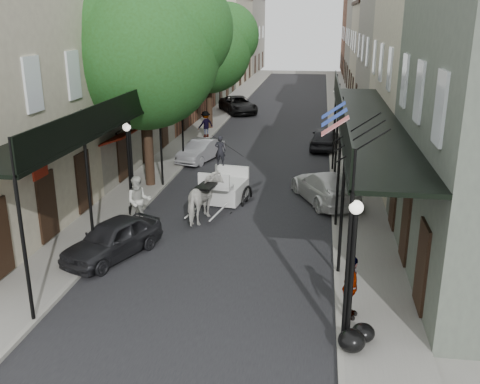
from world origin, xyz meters
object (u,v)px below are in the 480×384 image
(tree_far, at_px, (214,45))
(carriage, at_px, (228,173))
(lamppost_left, at_px, (129,168))
(car_right_near, at_px, (325,187))
(horse, at_px, (205,199))
(lamppost_right_near, at_px, (352,273))
(car_left_mid, at_px, (201,151))
(lamppost_right_far, at_px, (335,119))
(car_left_near, at_px, (113,239))
(car_left_far, at_px, (238,105))
(pedestrian_sidewalk_right, at_px, (350,287))
(pedestrian_sidewalk_left, at_px, (206,124))
(tree_near, at_px, (153,46))
(car_right_far, at_px, (325,138))
(pedestrian_walking, at_px, (139,201))

(tree_far, bearing_deg, carriage, -76.79)
(lamppost_left, distance_m, car_right_near, 8.38)
(horse, height_order, carriage, carriage)
(lamppost_right_near, xyz_separation_m, car_left_mid, (-7.36, 17.02, -1.45))
(car_left_mid, bearing_deg, lamppost_right_far, 38.11)
(lamppost_right_near, xyz_separation_m, carriage, (-4.74, 10.84, -0.85))
(car_left_near, height_order, car_left_far, car_left_far)
(lamppost_right_far, relative_size, pedestrian_sidewalk_right, 2.14)
(lamppost_right_near, bearing_deg, pedestrian_sidewalk_right, 85.78)
(carriage, relative_size, pedestrian_sidewalk_right, 1.78)
(horse, bearing_deg, pedestrian_sidewalk_left, -69.38)
(pedestrian_sidewalk_left, relative_size, car_left_near, 0.45)
(tree_near, xyz_separation_m, pedestrian_sidewalk_right, (8.40, -10.82, -5.50))
(lamppost_right_near, height_order, lamppost_left, same)
(lamppost_right_far, height_order, horse, lamppost_right_far)
(pedestrian_sidewalk_left, xyz_separation_m, car_right_far, (7.80, -1.78, -0.30))
(lamppost_right_far, bearing_deg, horse, -113.34)
(lamppost_left, bearing_deg, horse, 0.00)
(horse, distance_m, car_left_mid, 9.29)
(car_right_near, bearing_deg, pedestrian_walking, 6.11)
(car_left_near, xyz_separation_m, car_right_far, (7.04, 16.75, 0.03))
(tree_near, bearing_deg, lamppost_right_near, -55.73)
(horse, distance_m, pedestrian_sidewalk_right, 8.49)
(tree_far, distance_m, car_left_near, 22.55)
(pedestrian_sidewalk_right, bearing_deg, horse, 56.42)
(car_left_near, xyz_separation_m, car_right_near, (7.04, 6.75, 0.02))
(car_left_mid, distance_m, car_right_near, 9.13)
(lamppost_left, bearing_deg, car_right_far, 59.36)
(lamppost_right_near, relative_size, car_left_far, 0.74)
(car_left_mid, bearing_deg, pedestrian_walking, -75.26)
(lamppost_right_near, bearing_deg, pedestrian_walking, 136.73)
(pedestrian_sidewalk_right, relative_size, car_left_far, 0.34)
(tree_near, xyz_separation_m, carriage, (3.55, -1.34, -5.29))
(lamppost_left, relative_size, car_left_far, 0.74)
(car_right_far, bearing_deg, lamppost_left, 64.43)
(tree_near, relative_size, pedestrian_walking, 4.92)
(horse, distance_m, car_right_near, 5.56)
(tree_near, distance_m, lamppost_right_far, 12.24)
(car_left_near, height_order, car_right_near, car_right_near)
(pedestrian_walking, relative_size, car_right_near, 0.42)
(carriage, height_order, pedestrian_sidewalk_left, carriage)
(lamppost_left, height_order, car_right_near, lamppost_left)
(car_left_far, height_order, car_right_near, car_left_far)
(lamppost_right_far, relative_size, car_right_far, 0.93)
(tree_near, xyz_separation_m, horse, (3.12, -4.18, -5.57))
(lamppost_right_near, distance_m, car_left_mid, 18.61)
(pedestrian_sidewalk_right, bearing_deg, lamppost_left, 69.28)
(lamppost_left, bearing_deg, tree_near, 91.34)
(lamppost_right_near, xyz_separation_m, horse, (-5.18, 8.00, -1.13))
(pedestrian_walking, relative_size, car_left_mid, 0.54)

